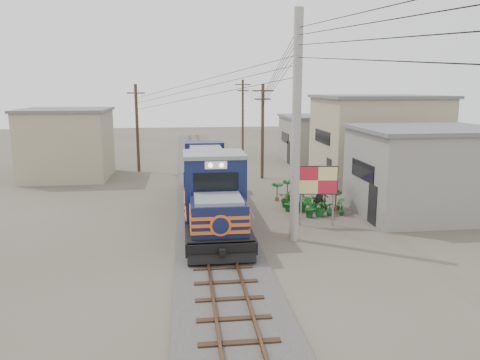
{
  "coord_description": "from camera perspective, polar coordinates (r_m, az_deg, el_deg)",
  "views": [
    {
      "loc": [
        -1.34,
        -20.24,
        6.8
      ],
      "look_at": [
        1.43,
        2.56,
        2.2
      ],
      "focal_mm": 35.0,
      "sensor_mm": 36.0,
      "label": 1
    }
  ],
  "objects": [
    {
      "name": "plant_nursery",
      "position": [
        26.03,
        8.0,
        -2.78
      ],
      "size": [
        3.48,
        3.25,
        1.11
      ],
      "color": "#1A5C1F",
      "rests_on": "ground"
    },
    {
      "name": "utility_pole_main",
      "position": [
        20.4,
        6.87,
        6.18
      ],
      "size": [
        0.4,
        0.4,
        10.0
      ],
      "color": "#9E9B93",
      "rests_on": "ground"
    },
    {
      "name": "ground",
      "position": [
        21.39,
        -3.0,
        -7.23
      ],
      "size": [
        120.0,
        120.0,
        0.0
      ],
      "primitive_type": "plane",
      "color": "#473F35",
      "rests_on": "ground"
    },
    {
      "name": "ballast",
      "position": [
        31.0,
        -4.28,
        -1.23
      ],
      "size": [
        3.6,
        70.0,
        0.16
      ],
      "primitive_type": "cube",
      "color": "#595651",
      "rests_on": "ground"
    },
    {
      "name": "billboard",
      "position": [
        23.17,
        9.47,
        -0.25
      ],
      "size": [
        1.95,
        0.37,
        3.02
      ],
      "rotation": [
        0.0,
        0.0,
        -0.13
      ],
      "color": "#99999E",
      "rests_on": "ground"
    },
    {
      "name": "locomotive",
      "position": [
        24.78,
        -3.67,
        -0.68
      ],
      "size": [
        2.78,
        15.13,
        3.75
      ],
      "color": "black",
      "rests_on": "ground"
    },
    {
      "name": "vendor",
      "position": [
        26.27,
        9.57,
        -1.94
      ],
      "size": [
        0.63,
        0.42,
        1.69
      ],
      "primitive_type": "imported",
      "rotation": [
        0.0,
        0.0,
        3.17
      ],
      "color": "black",
      "rests_on": "ground"
    },
    {
      "name": "wooden_pole_far",
      "position": [
        48.71,
        0.34,
        7.95
      ],
      "size": [
        1.6,
        0.24,
        7.5
      ],
      "color": "#4C3826",
      "rests_on": "ground"
    },
    {
      "name": "shophouse_front",
      "position": [
        26.91,
        21.69,
        1.02
      ],
      "size": [
        7.35,
        6.3,
        4.7
      ],
      "color": "gray",
      "rests_on": "ground"
    },
    {
      "name": "power_lines",
      "position": [
        28.77,
        -4.65,
        12.81
      ],
      "size": [
        9.65,
        19.0,
        3.3
      ],
      "color": "black",
      "rests_on": "ground"
    },
    {
      "name": "shophouse_mid",
      "position": [
        35.27,
        16.28,
        4.87
      ],
      "size": [
        8.4,
        7.35,
        6.2
      ],
      "color": "tan",
      "rests_on": "ground"
    },
    {
      "name": "track",
      "position": [
        30.96,
        -4.28,
        -0.9
      ],
      "size": [
        1.15,
        70.0,
        0.12
      ],
      "color": "#51331E",
      "rests_on": "ground"
    },
    {
      "name": "wooden_pole_left",
      "position": [
        38.54,
        -12.43,
        6.41
      ],
      "size": [
        1.6,
        0.24,
        7.0
      ],
      "color": "#4C3826",
      "rests_on": "ground"
    },
    {
      "name": "market_umbrella",
      "position": [
        26.49,
        10.35,
        0.46
      ],
      "size": [
        2.07,
        2.07,
        2.15
      ],
      "rotation": [
        0.0,
        0.0,
        0.06
      ],
      "color": "black",
      "rests_on": "ground"
    },
    {
      "name": "wooden_pole_mid",
      "position": [
        34.87,
        2.76,
        6.17
      ],
      "size": [
        1.6,
        0.24,
        7.0
      ],
      "color": "#4C3826",
      "rests_on": "ground"
    },
    {
      "name": "shophouse_back",
      "position": [
        44.25,
        9.35,
        5.09
      ],
      "size": [
        6.3,
        6.3,
        4.2
      ],
      "color": "gray",
      "rests_on": "ground"
    },
    {
      "name": "shophouse_left",
      "position": [
        37.49,
        -20.29,
        4.21
      ],
      "size": [
        6.3,
        6.3,
        5.2
      ],
      "color": "tan",
      "rests_on": "ground"
    }
  ]
}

